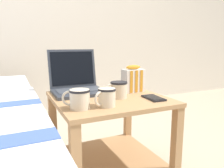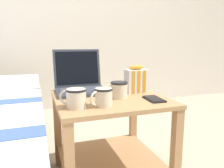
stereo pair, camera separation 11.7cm
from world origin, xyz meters
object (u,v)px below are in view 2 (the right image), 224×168
at_px(mug_mid_center, 103,96).
at_px(mug_front_left, 76,97).
at_px(laptop, 81,83).
at_px(snack_bag, 136,80).
at_px(cell_phone, 154,99).
at_px(mug_front_right, 119,89).

bearing_deg(mug_mid_center, mug_front_left, 171.63).
height_order(laptop, snack_bag, laptop).
bearing_deg(cell_phone, mug_front_right, 149.14).
bearing_deg(cell_phone, mug_mid_center, -174.67).
height_order(mug_mid_center, snack_bag, snack_bag).
relative_size(laptop, mug_mid_center, 2.57).
xyz_separation_m(snack_bag, cell_phone, (0.01, -0.20, -0.07)).
xyz_separation_m(laptop, mug_front_left, (-0.09, -0.34, -0.00)).
relative_size(mug_front_left, mug_mid_center, 1.03).
bearing_deg(mug_front_right, cell_phone, -30.86).
bearing_deg(laptop, cell_phone, -45.92).
bearing_deg(mug_front_left, laptop, 75.25).
distance_m(mug_front_left, cell_phone, 0.42).
distance_m(mug_front_right, snack_bag, 0.19).
xyz_separation_m(laptop, snack_bag, (0.32, -0.13, 0.02)).
bearing_deg(cell_phone, mug_front_left, -178.86).
height_order(laptop, mug_front_right, laptop).
xyz_separation_m(laptop, mug_mid_center, (0.04, -0.36, -0.00)).
distance_m(mug_front_left, mug_front_right, 0.27).
bearing_deg(cell_phone, laptop, 134.08).
distance_m(snack_bag, cell_phone, 0.22).
bearing_deg(mug_mid_center, cell_phone, 5.33).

